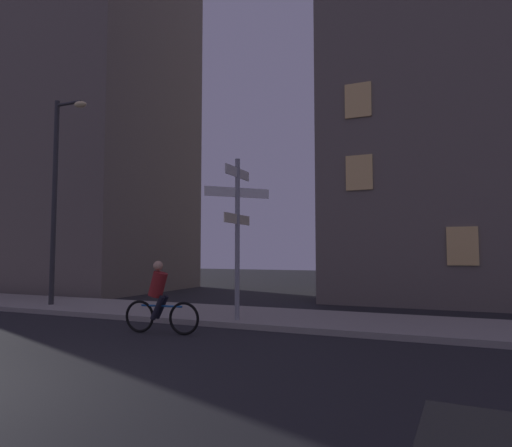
# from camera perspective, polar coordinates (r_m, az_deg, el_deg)

# --- Properties ---
(sidewalk_kerb) EXTENTS (40.00, 3.07, 0.14)m
(sidewalk_kerb) POSITION_cam_1_polar(r_m,az_deg,el_deg) (12.44, -4.32, -11.77)
(sidewalk_kerb) COLOR gray
(sidewalk_kerb) RESTS_ON ground_plane
(signpost) EXTENTS (1.23, 1.43, 4.02)m
(signpost) POSITION_cam_1_polar(r_m,az_deg,el_deg) (10.95, -2.44, 0.09)
(signpost) COLOR gray
(signpost) RESTS_ON sidewalk_kerb
(street_lamp) EXTENTS (1.31, 0.28, 6.66)m
(street_lamp) POSITION_cam_1_polar(r_m,az_deg,el_deg) (15.66, -24.39, 4.61)
(street_lamp) COLOR #2D2D30
(street_lamp) RESTS_ON sidewalk_kerb
(cyclist) EXTENTS (1.82, 0.37, 1.61)m
(cyclist) POSITION_cam_1_polar(r_m,az_deg,el_deg) (10.11, -12.45, -9.67)
(cyclist) COLOR black
(cyclist) RESTS_ON ground_plane
(building_left_block) EXTENTS (13.21, 7.40, 19.77)m
(building_left_block) POSITION_cam_1_polar(r_m,az_deg,el_deg) (26.10, -24.47, 14.58)
(building_left_block) COLOR #6B6056
(building_left_block) RESTS_ON ground_plane
(building_right_block) EXTENTS (12.47, 7.50, 18.12)m
(building_right_block) POSITION_cam_1_polar(r_m,az_deg,el_deg) (20.17, 28.92, 17.78)
(building_right_block) COLOR #6B6056
(building_right_block) RESTS_ON ground_plane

